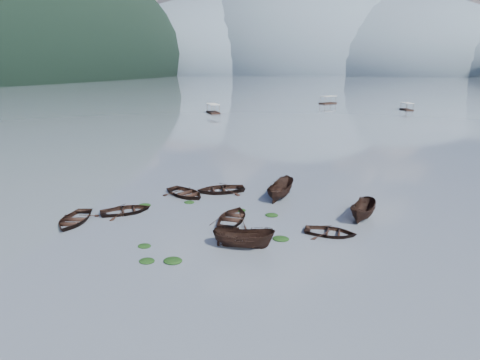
% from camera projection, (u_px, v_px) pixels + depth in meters
% --- Properties ---
extents(ground_plane, '(2400.00, 2400.00, 0.00)m').
position_uv_depth(ground_plane, '(200.00, 261.00, 24.10)').
color(ground_plane, '#515965').
extents(haze_mtn_a, '(520.00, 520.00, 280.00)m').
position_uv_depth(haze_mtn_a, '(215.00, 74.00, 920.26)').
color(haze_mtn_a, '#475666').
rests_on(haze_mtn_a, ground).
extents(haze_mtn_b, '(520.00, 520.00, 340.00)m').
position_uv_depth(haze_mtn_b, '(297.00, 74.00, 878.68)').
color(haze_mtn_b, '#475666').
rests_on(haze_mtn_b, ground).
extents(haze_mtn_c, '(520.00, 520.00, 260.00)m').
position_uv_depth(haze_mtn_c, '(387.00, 74.00, 837.09)').
color(haze_mtn_c, '#475666').
rests_on(haze_mtn_c, ground).
extents(haze_mtn_d, '(520.00, 520.00, 220.00)m').
position_uv_depth(haze_mtn_d, '(476.00, 75.00, 799.67)').
color(haze_mtn_d, '#475666').
rests_on(haze_mtn_d, ground).
extents(rowboat_0, '(3.91, 4.91, 0.91)m').
position_uv_depth(rowboat_0, '(74.00, 222.00, 30.22)').
color(rowboat_0, black).
rests_on(rowboat_0, ground).
extents(rowboat_1, '(5.16, 4.85, 0.87)m').
position_uv_depth(rowboat_1, '(126.00, 213.00, 32.24)').
color(rowboat_1, black).
rests_on(rowboat_1, ground).
extents(rowboat_2, '(4.43, 1.92, 1.67)m').
position_uv_depth(rowboat_2, '(244.00, 247.00, 25.99)').
color(rowboat_2, black).
rests_on(rowboat_2, ground).
extents(rowboat_3, '(3.40, 4.61, 0.92)m').
position_uv_depth(rowboat_3, '(233.00, 220.00, 30.64)').
color(rowboat_3, black).
rests_on(rowboat_3, ground).
extents(rowboat_4, '(4.03, 3.02, 0.79)m').
position_uv_depth(rowboat_4, '(330.00, 235.00, 27.99)').
color(rowboat_4, black).
rests_on(rowboat_4, ground).
extents(rowboat_5, '(3.03, 4.70, 1.70)m').
position_uv_depth(rowboat_5, '(363.00, 219.00, 31.02)').
color(rowboat_5, black).
rests_on(rowboat_5, ground).
extents(rowboat_6, '(5.71, 5.27, 0.96)m').
position_uv_depth(rowboat_6, '(186.00, 196.00, 36.58)').
color(rowboat_6, black).
rests_on(rowboat_6, ground).
extents(rowboat_7, '(5.80, 5.13, 0.99)m').
position_uv_depth(rowboat_7, '(221.00, 192.00, 37.71)').
color(rowboat_7, black).
rests_on(rowboat_7, ground).
extents(rowboat_8, '(2.84, 5.11, 1.87)m').
position_uv_depth(rowboat_8, '(280.00, 198.00, 36.07)').
color(rowboat_8, black).
rests_on(rowboat_8, ground).
extents(weed_clump_0, '(1.03, 0.85, 0.23)m').
position_uv_depth(weed_clump_0, '(147.00, 262.00, 24.07)').
color(weed_clump_0, black).
rests_on(weed_clump_0, ground).
extents(weed_clump_1, '(0.95, 0.76, 0.21)m').
position_uv_depth(weed_clump_1, '(144.00, 247.00, 26.11)').
color(weed_clump_1, black).
rests_on(weed_clump_1, ground).
extents(weed_clump_2, '(1.24, 1.00, 0.27)m').
position_uv_depth(weed_clump_2, '(173.00, 262.00, 24.07)').
color(weed_clump_2, black).
rests_on(weed_clump_2, ground).
extents(weed_clump_3, '(0.92, 0.78, 0.21)m').
position_uv_depth(weed_clump_3, '(241.00, 211.00, 32.72)').
color(weed_clump_3, black).
rests_on(weed_clump_3, ground).
extents(weed_clump_4, '(1.22, 0.97, 0.25)m').
position_uv_depth(weed_clump_4, '(281.00, 240.00, 27.20)').
color(weed_clump_4, black).
rests_on(weed_clump_4, ground).
extents(weed_clump_5, '(1.14, 0.92, 0.24)m').
position_uv_depth(weed_clump_5, '(145.00, 206.00, 33.89)').
color(weed_clump_5, black).
rests_on(weed_clump_5, ground).
extents(weed_clump_6, '(0.98, 0.82, 0.20)m').
position_uv_depth(weed_clump_6, '(189.00, 203.00, 34.68)').
color(weed_clump_6, black).
rests_on(weed_clump_6, ground).
extents(weed_clump_7, '(1.11, 0.89, 0.24)m').
position_uv_depth(weed_clump_7, '(272.00, 216.00, 31.60)').
color(weed_clump_7, black).
rests_on(weed_clump_7, ground).
extents(pontoon_left, '(5.49, 6.85, 2.44)m').
position_uv_depth(pontoon_left, '(213.00, 113.00, 105.03)').
color(pontoon_left, black).
rests_on(pontoon_left, ground).
extents(pontoon_centre, '(6.43, 6.95, 2.57)m').
position_uv_depth(pontoon_centre, '(328.00, 104.00, 133.31)').
color(pontoon_centre, black).
rests_on(pontoon_centre, ground).
extents(pontoon_right, '(3.27, 5.71, 2.06)m').
position_uv_depth(pontoon_right, '(406.00, 110.00, 112.87)').
color(pontoon_right, black).
rests_on(pontoon_right, ground).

